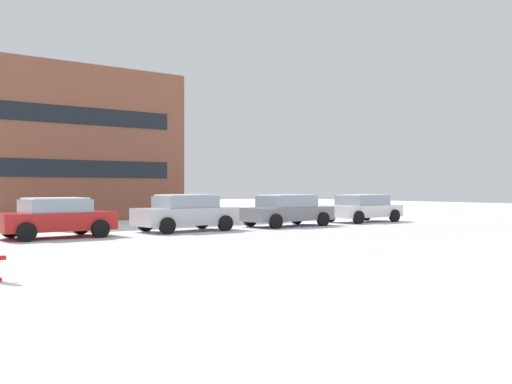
{
  "coord_description": "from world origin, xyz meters",
  "views": [
    {
      "loc": [
        -2.27,
        -13.27,
        1.78
      ],
      "look_at": [
        11.26,
        4.66,
        1.61
      ],
      "focal_mm": 41.76,
      "sensor_mm": 36.0,
      "label": 1
    }
  ],
  "objects_px": {
    "parked_car_red": "(55,217)",
    "parked_car_gray": "(287,210)",
    "parked_car_silver": "(186,212)",
    "parked_car_white": "(362,208)"
  },
  "relations": [
    {
      "from": "parked_car_red",
      "to": "parked_car_gray",
      "type": "bearing_deg",
      "value": -0.62
    },
    {
      "from": "parked_car_red",
      "to": "parked_car_gray",
      "type": "relative_size",
      "value": 0.9
    },
    {
      "from": "parked_car_white",
      "to": "parked_car_gray",
      "type": "bearing_deg",
      "value": -177.44
    },
    {
      "from": "parked_car_red",
      "to": "parked_car_gray",
      "type": "xyz_separation_m",
      "value": [
        10.53,
        -0.11,
        0.01
      ]
    },
    {
      "from": "parked_car_red",
      "to": "parked_car_white",
      "type": "relative_size",
      "value": 0.93
    },
    {
      "from": "parked_car_white",
      "to": "parked_car_silver",
      "type": "bearing_deg",
      "value": -179.26
    },
    {
      "from": "parked_car_silver",
      "to": "parked_car_gray",
      "type": "height_order",
      "value": "parked_car_silver"
    },
    {
      "from": "parked_car_red",
      "to": "parked_car_silver",
      "type": "xyz_separation_m",
      "value": [
        5.27,
        -0.02,
        0.03
      ]
    },
    {
      "from": "parked_car_silver",
      "to": "parked_car_gray",
      "type": "xyz_separation_m",
      "value": [
        5.27,
        -0.1,
        -0.02
      ]
    },
    {
      "from": "parked_car_red",
      "to": "parked_car_gray",
      "type": "height_order",
      "value": "parked_car_gray"
    }
  ]
}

